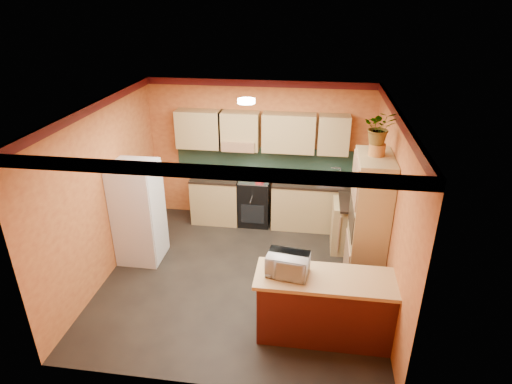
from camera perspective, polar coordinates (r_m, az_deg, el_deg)
room_shell at (r=6.19m, az=-1.53°, el=6.20°), size 4.24×4.24×2.72m
base_cabinets_back at (r=8.17m, az=4.17°, el=-1.56°), size 3.65×0.60×0.88m
countertop_back at (r=7.97m, az=4.28°, el=1.40°), size 3.65×0.62×0.04m
stove at (r=8.22m, az=-0.17°, el=-1.19°), size 0.58×0.58×0.91m
kettle at (r=7.93m, az=0.49°, el=2.14°), size 0.22×0.22×0.18m
sink at (r=7.95m, az=9.86°, el=1.30°), size 0.48×0.40×0.03m
base_cabinets_right at (r=7.55m, az=13.11°, el=-4.55°), size 0.60×0.80×0.88m
countertop_right at (r=7.34m, az=13.45°, el=-1.42°), size 0.62×0.80×0.04m
fridge at (r=7.20m, az=-15.41°, el=-2.64°), size 0.68×0.66×1.70m
pantry at (r=6.38m, az=14.70°, el=-4.26°), size 0.48×0.90×2.10m
fern_pot at (r=5.98m, az=15.82°, el=5.47°), size 0.22×0.22×0.16m
fern at (r=5.89m, az=16.17°, el=8.29°), size 0.42×0.36×0.45m
breakfast_bar at (r=5.70m, az=9.79°, el=-15.16°), size 1.80×0.55×0.88m
bar_top at (r=5.42m, az=10.15°, el=-11.39°), size 1.90×0.65×0.05m
microwave at (r=5.32m, az=4.25°, el=-9.61°), size 0.55×0.41×0.28m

